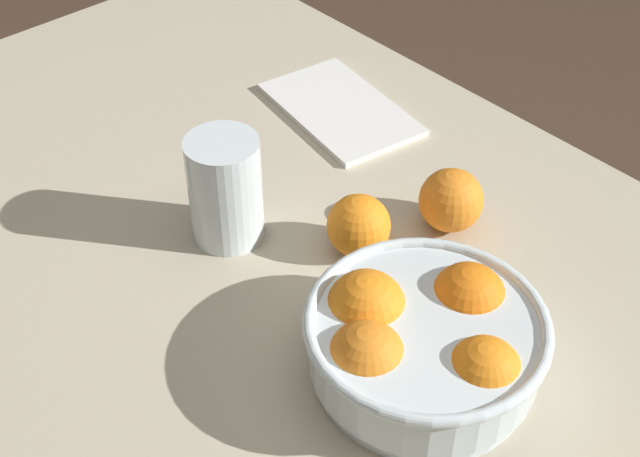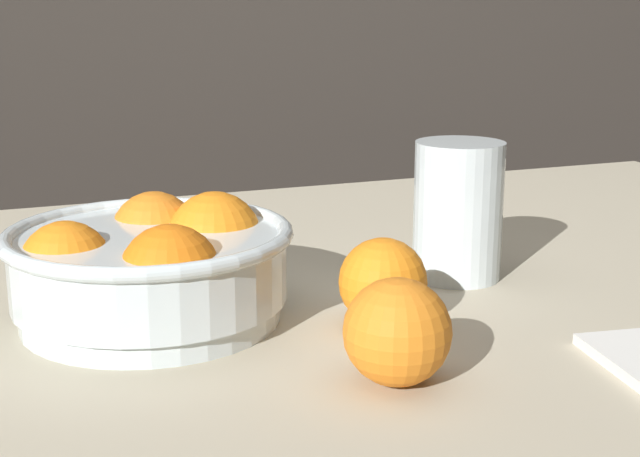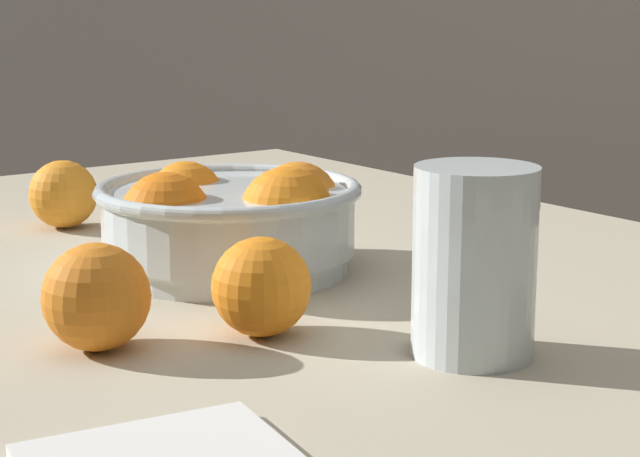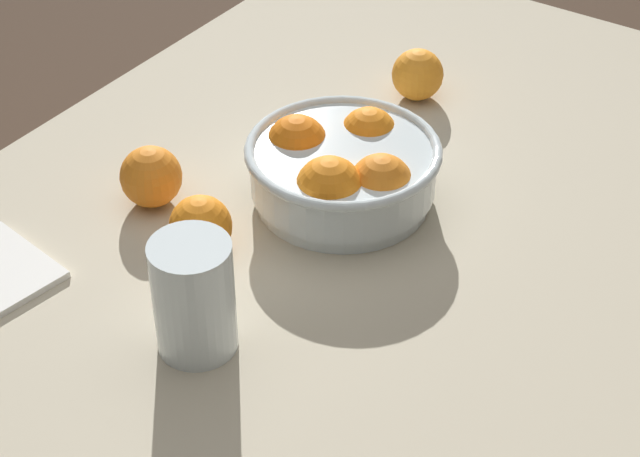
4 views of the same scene
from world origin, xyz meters
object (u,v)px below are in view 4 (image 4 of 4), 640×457
Objects in this scene: juice_glass at (194,302)px; orange_loose_front at (201,226)px; orange_loose_near_bowl at (152,176)px; orange_loose_aside at (418,75)px; fruit_bowl at (342,169)px.

orange_loose_front is at bearing -142.62° from juice_glass.
orange_loose_near_bowl is 0.11m from orange_loose_front.
orange_loose_near_bowl reaches higher than orange_loose_aside.
juice_glass reaches higher than orange_loose_near_bowl.
fruit_bowl is 0.18m from orange_loose_front.
juice_glass is 0.53m from orange_loose_aside.
juice_glass is 0.25m from orange_loose_near_bowl.
orange_loose_near_bowl is 1.04× the size of orange_loose_front.
juice_glass is 1.82× the size of orange_loose_aside.
orange_loose_front is 0.41m from orange_loose_aside.
orange_loose_near_bowl is 0.40m from orange_loose_aside.
orange_loose_aside is at bearing 160.11° from orange_loose_near_bowl.
fruit_bowl is 0.25m from orange_loose_aside.
orange_loose_near_bowl is (0.12, -0.18, -0.01)m from fruit_bowl.
orange_loose_front is (-0.12, -0.09, -0.02)m from juice_glass.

